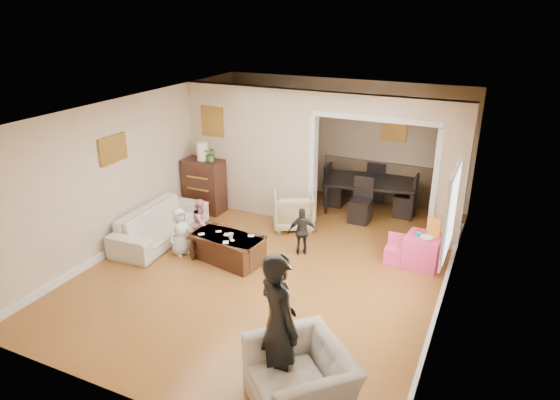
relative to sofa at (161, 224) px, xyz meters
The scene contains 27 objects.
floor 2.30m from the sofa, ahead, with size 7.00×7.00×0.00m, color #A8712B.
partition_left 2.33m from the sofa, 64.62° to the left, with size 2.75×0.18×2.60m, color beige.
partition_right 5.21m from the sofa, 21.79° to the left, with size 0.55×0.18×2.60m, color beige.
partition_header 4.42m from the sofa, 29.36° to the left, with size 2.22×0.18×0.35m, color beige.
window_pane 5.17m from the sofa, ahead, with size 0.03×0.95×1.10m, color white.
framed_art_partition 2.37m from the sofa, 87.59° to the left, with size 0.45×0.03×0.55m, color brown.
framed_art_sofa_wall 1.64m from the sofa, 130.92° to the right, with size 0.03×0.55×0.40m, color brown.
framed_art_alcove 5.09m from the sofa, 46.35° to the left, with size 0.45×0.03×0.55m, color brown.
sofa is the anchor object (origin of this frame).
armchair_back 2.51m from the sofa, 37.50° to the left, with size 0.75×0.78×0.71m, color tan.
armchair_front 4.76m from the sofa, 34.80° to the right, with size 1.10×0.96×0.72m, color beige.
dresser 1.52m from the sofa, 90.38° to the left, with size 0.81×0.46×1.11m, color black.
table_lamp 1.79m from the sofa, 90.38° to the left, with size 0.22×0.22×0.36m, color #FAF3CC.
potted_plant 1.79m from the sofa, 82.77° to the left, with size 0.27×0.23×0.30m, color #41662D.
coffee_table 1.54m from the sofa, ahead, with size 1.20×0.60×0.45m, color #3A1F12.
coffee_cup 1.65m from the sofa, ahead, with size 0.10×0.10×0.09m, color silver.
play_table 4.65m from the sofa, 12.51° to the left, with size 0.56×0.56×0.54m, color #E33B7C.
cereal_box 4.81m from the sofa, 13.37° to the left, with size 0.20×0.07×0.30m, color yellow.
cyan_cup 4.55m from the sofa, 12.17° to the left, with size 0.08×0.08×0.08m, color #25A7BA.
toy_block 4.57m from the sofa, 14.31° to the left, with size 0.08×0.06×0.05m, color red.
play_bowl 4.69m from the sofa, 10.94° to the left, with size 0.21×0.21×0.05m, color white.
dining_table 4.28m from the sofa, 43.74° to the left, with size 1.89×1.05×0.66m, color black.
adult_person 4.45m from the sofa, 35.60° to the right, with size 0.63×0.41×1.72m, color black.
child_kneel_a 0.76m from the sofa, 26.37° to the right, with size 0.41×0.27×0.85m, color silver.
child_kneel_b 0.84m from the sofa, ahead, with size 0.43×0.33×0.88m, color #D08294.
child_toddler 2.64m from the sofa, 12.38° to the left, with size 0.50×0.21×0.85m, color black.
craft_papers 1.53m from the sofa, ahead, with size 0.91×0.52×0.00m.
Camera 1 is at (3.20, -6.70, 4.06)m, focal length 31.86 mm.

